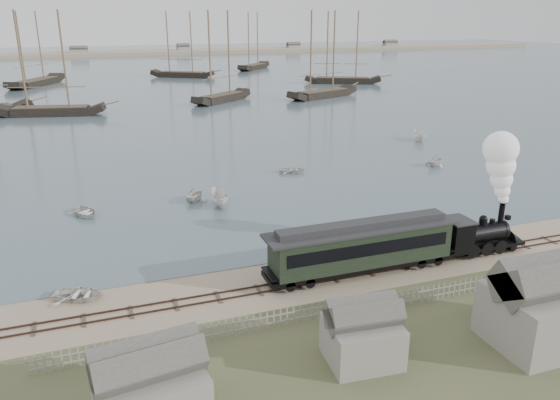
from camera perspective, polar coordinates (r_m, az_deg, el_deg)
name	(u,v)px	position (r m, az deg, el deg)	size (l,w,h in m)	color
ground	(263,277)	(41.98, -1.76, -8.00)	(600.00, 600.00, 0.00)	tan
harbor_water	(112,71)	(206.82, -17.11, 12.78)	(600.00, 336.00, 0.06)	#475B65
rail_track	(272,288)	(40.28, -0.85, -9.16)	(120.00, 1.80, 0.16)	#38241E
picket_fence_west	(198,342)	(34.71, -8.55, -14.49)	(19.00, 0.10, 1.20)	gray
picket_fence_east	(462,294)	(41.60, 18.51, -9.33)	(15.00, 0.10, 1.20)	gray
shed_mid	(361,360)	(33.20, 8.48, -16.21)	(4.00, 3.50, 3.60)	gray
shed_right	(537,342)	(37.83, 25.27, -13.23)	(6.00, 5.00, 5.10)	gray
far_spit	(101,56)	(286.49, -18.18, 14.14)	(500.00, 20.00, 1.80)	tan
locomotive	(496,200)	(47.98, 21.61, -0.05)	(7.85, 2.93, 9.79)	black
passenger_coach	(362,245)	(41.97, 8.54, -4.71)	(15.30, 2.95, 3.72)	black
beached_dinghy	(78,294)	(41.20, -20.33, -9.23)	(3.66, 2.62, 0.76)	silver
rowboat_0	(85,212)	(57.25, -19.74, -1.18)	(3.62, 2.59, 0.75)	silver
rowboat_1	(195,194)	(58.65, -8.91, 0.64)	(3.05, 2.63, 1.60)	silver
rowboat_2	(219,198)	(56.97, -6.38, 0.18)	(4.04, 1.52, 1.56)	silver
rowboat_3	(292,170)	(68.62, 1.27, 3.15)	(3.31, 2.36, 0.69)	silver
rowboat_4	(436,160)	(74.37, 15.95, 4.02)	(3.03, 2.62, 1.60)	silver
rowboat_5	(419,136)	(89.22, 14.35, 6.53)	(3.94, 1.48, 1.52)	silver
schooner_2	(45,63)	(116.55, -23.36, 12.98)	(20.39, 4.70, 20.00)	black
schooner_3	(220,57)	(125.91, -6.24, 14.68)	(17.77, 4.10, 20.00)	black
schooner_4	(324,54)	(132.29, 4.59, 14.92)	(20.21, 4.66, 20.00)	black
schooner_5	(344,47)	(161.01, 6.67, 15.55)	(21.68, 5.00, 20.00)	black
schooner_7	(32,49)	(169.19, -24.53, 14.20)	(23.91, 5.52, 20.00)	black
schooner_8	(181,45)	(178.66, -10.33, 15.69)	(20.22, 4.67, 20.00)	black
schooner_9	(254,41)	(202.87, -2.78, 16.30)	(19.56, 4.51, 20.00)	black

